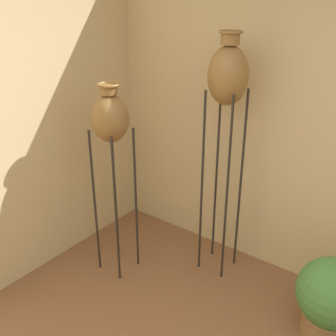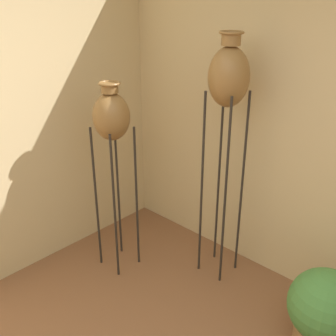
% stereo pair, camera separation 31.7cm
% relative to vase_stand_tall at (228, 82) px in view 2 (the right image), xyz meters
% --- Properties ---
extents(vase_stand_tall, '(0.31, 0.31, 2.02)m').
position_rel_vase_stand_tall_xyz_m(vase_stand_tall, '(0.00, 0.00, 0.00)').
color(vase_stand_tall, '#28231E').
rests_on(vase_stand_tall, ground_plane).
extents(vase_stand_medium, '(0.29, 0.29, 1.65)m').
position_rel_vase_stand_tall_xyz_m(vase_stand_medium, '(-0.54, 0.70, -0.32)').
color(vase_stand_medium, '#28231E').
rests_on(vase_stand_medium, ground_plane).
extents(potted_plant, '(0.50, 0.50, 0.62)m').
position_rel_vase_stand_tall_xyz_m(potted_plant, '(-0.21, -1.03, -1.34)').
color(potted_plant, olive).
rests_on(potted_plant, ground_plane).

